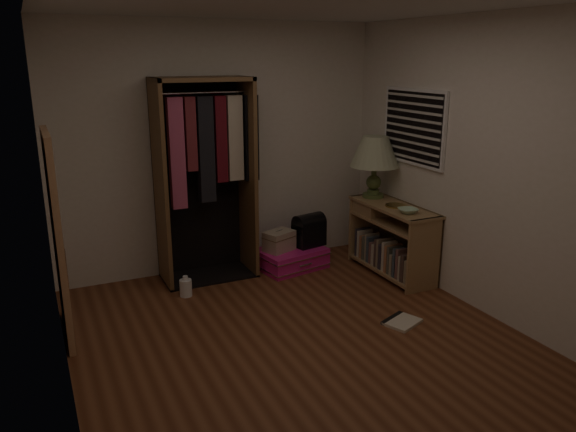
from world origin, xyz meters
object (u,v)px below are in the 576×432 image
object	(u,v)px
floor_mirror	(58,238)
table_lamp	(375,153)
open_wardrobe	(208,163)
white_jug	(186,287)
pink_suitcase	(291,258)
train_case	(279,241)
console_bookshelf	(390,237)
black_bag	(309,229)

from	to	relation	value
floor_mirror	table_lamp	bearing A→B (deg)	6.92
open_wardrobe	white_jug	size ratio (longest dim) A/B	9.93
open_wardrobe	pink_suitcase	bearing A→B (deg)	-11.35
train_case	table_lamp	xyz separation A→B (m)	(1.04, -0.21, 0.91)
console_bookshelf	pink_suitcase	bearing A→B (deg)	147.95
floor_mirror	pink_suitcase	size ratio (longest dim) A/B	2.13
black_bag	table_lamp	size ratio (longest dim) A/B	0.55
pink_suitcase	white_jug	xyz separation A→B (m)	(-1.25, -0.25, -0.02)
open_wardrobe	train_case	world-z (taller)	open_wardrobe
train_case	white_jug	size ratio (longest dim) A/B	1.83
table_lamp	pink_suitcase	bearing A→B (deg)	167.04
floor_mirror	black_bag	distance (m)	2.68
open_wardrobe	black_bag	size ratio (longest dim) A/B	5.55
open_wardrobe	white_jug	xyz separation A→B (m)	(-0.40, -0.42, -1.12)
open_wardrobe	table_lamp	xyz separation A→B (m)	(1.75, -0.38, 0.03)
floor_mirror	white_jug	xyz separation A→B (m)	(1.10, 0.35, -0.76)
floor_mirror	pink_suitcase	world-z (taller)	floor_mirror
black_bag	white_jug	world-z (taller)	black_bag
train_case	open_wardrobe	bearing A→B (deg)	145.37
console_bookshelf	table_lamp	size ratio (longest dim) A/B	1.67
train_case	black_bag	distance (m)	0.37
pink_suitcase	table_lamp	world-z (taller)	table_lamp
open_wardrobe	pink_suitcase	distance (m)	1.40
table_lamp	black_bag	bearing A→B (deg)	161.45
console_bookshelf	floor_mirror	xyz separation A→B (m)	(-3.24, -0.04, 0.46)
open_wardrobe	console_bookshelf	bearing A→B (deg)	-22.71
black_bag	table_lamp	world-z (taller)	table_lamp
black_bag	table_lamp	distance (m)	1.09
open_wardrobe	train_case	bearing A→B (deg)	-13.17
open_wardrobe	white_jug	distance (m)	1.26
console_bookshelf	open_wardrobe	bearing A→B (deg)	157.29
floor_mirror	train_case	world-z (taller)	floor_mirror
floor_mirror	pink_suitcase	xyz separation A→B (m)	(2.35, 0.60, -0.74)
console_bookshelf	pink_suitcase	distance (m)	1.09
open_wardrobe	table_lamp	world-z (taller)	open_wardrobe
floor_mirror	train_case	size ratio (longest dim) A/B	4.49
table_lamp	white_jug	distance (m)	2.44
open_wardrobe	table_lamp	distance (m)	1.79
open_wardrobe	floor_mirror	bearing A→B (deg)	-152.72
console_bookshelf	white_jug	xyz separation A→B (m)	(-2.14, 0.31, -0.30)
console_bookshelf	black_bag	bearing A→B (deg)	139.08
open_wardrobe	table_lamp	bearing A→B (deg)	-12.18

